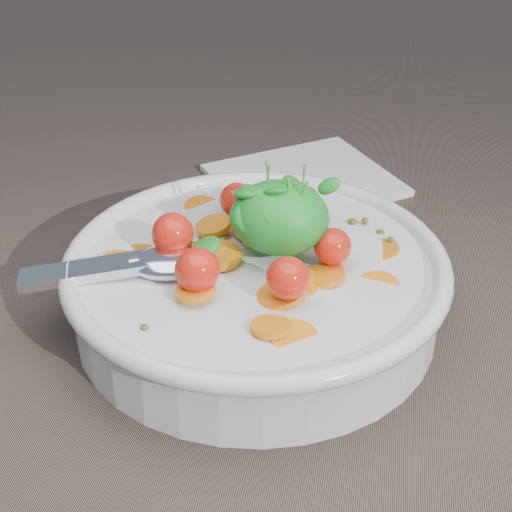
# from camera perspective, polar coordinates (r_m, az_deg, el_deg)

# --- Properties ---
(ground) EXTENTS (6.00, 6.00, 0.00)m
(ground) POSITION_cam_1_polar(r_m,az_deg,el_deg) (0.57, 2.42, -4.58)
(ground) COLOR brown
(ground) RESTS_ON ground
(bowl) EXTENTS (0.29, 0.27, 0.11)m
(bowl) POSITION_cam_1_polar(r_m,az_deg,el_deg) (0.55, -0.02, -1.96)
(bowl) COLOR silver
(bowl) RESTS_ON ground
(napkin) EXTENTS (0.21, 0.20, 0.01)m
(napkin) POSITION_cam_1_polar(r_m,az_deg,el_deg) (0.76, 3.51, 5.54)
(napkin) COLOR white
(napkin) RESTS_ON ground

